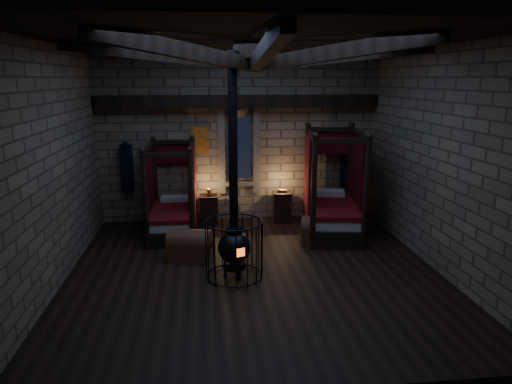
{
  "coord_description": "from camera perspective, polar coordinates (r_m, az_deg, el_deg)",
  "views": [
    {
      "loc": [
        -0.89,
        -8.06,
        3.59
      ],
      "look_at": [
        0.11,
        0.6,
        1.42
      ],
      "focal_mm": 32.0,
      "sensor_mm": 36.0,
      "label": 1
    }
  ],
  "objects": [
    {
      "name": "room",
      "position": [
        8.2,
        -0.34,
        15.04
      ],
      "size": [
        7.02,
        7.02,
        4.29
      ],
      "color": "black",
      "rests_on": "ground"
    },
    {
      "name": "trunk_left",
      "position": [
        9.46,
        -8.24,
        -6.65
      ],
      "size": [
        0.97,
        0.73,
        0.63
      ],
      "rotation": [
        0.0,
        0.0,
        -0.24
      ],
      "color": "brown",
      "rests_on": "ground"
    },
    {
      "name": "nightstand_left",
      "position": [
        11.53,
        -5.88,
        -2.19
      ],
      "size": [
        0.49,
        0.47,
        0.93
      ],
      "rotation": [
        0.0,
        0.0,
        -0.02
      ],
      "color": "black",
      "rests_on": "ground"
    },
    {
      "name": "bed_right",
      "position": [
        11.03,
        9.46,
        -1.97
      ],
      "size": [
        1.56,
        2.47,
        2.41
      ],
      "rotation": [
        0.0,
        0.0,
        -0.16
      ],
      "color": "black",
      "rests_on": "ground"
    },
    {
      "name": "nightstand_right",
      "position": [
        11.72,
        3.26,
        -1.84
      ],
      "size": [
        0.52,
        0.5,
        0.85
      ],
      "rotation": [
        0.0,
        0.0,
        -0.06
      ],
      "color": "black",
      "rests_on": "ground"
    },
    {
      "name": "stove",
      "position": [
        8.4,
        -2.74,
        -6.57
      ],
      "size": [
        1.07,
        1.07,
        4.05
      ],
      "rotation": [
        0.0,
        0.0,
        0.34
      ],
      "color": "black",
      "rests_on": "ground"
    },
    {
      "name": "bed_left",
      "position": [
        11.0,
        -10.32,
        -2.46
      ],
      "size": [
        1.1,
        2.04,
        2.11
      ],
      "rotation": [
        0.0,
        0.0,
        -0.01
      ],
      "color": "black",
      "rests_on": "ground"
    },
    {
      "name": "trunk_right",
      "position": [
        10.34,
        8.05,
        -4.88
      ],
      "size": [
        0.95,
        0.75,
        0.61
      ],
      "rotation": [
        0.0,
        0.0,
        -0.3
      ],
      "color": "brown",
      "rests_on": "ground"
    }
  ]
}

